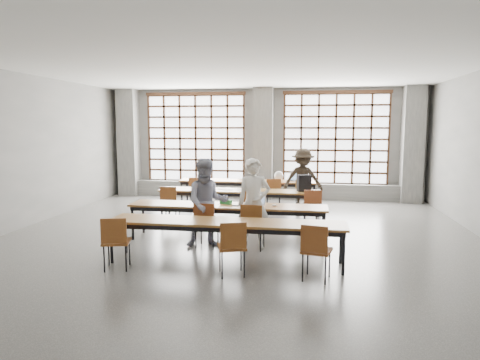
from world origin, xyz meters
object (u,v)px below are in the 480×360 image
(chair_back_left, at_px, (196,189))
(chair_mid_right, at_px, (312,204))
(chair_mid_centre, at_px, (252,202))
(student_female, at_px, (207,203))
(chair_mid_left, at_px, (170,200))
(phone, at_px, (235,206))
(chair_back_right, at_px, (303,191))
(student_back, at_px, (303,180))
(chair_near_left, at_px, (115,238))
(student_male, at_px, (254,204))
(chair_back_mid, at_px, (274,191))
(laptop_back, at_px, (295,179))
(red_pouch, at_px, (117,239))
(desk_row_b, at_px, (239,193))
(chair_front_right, at_px, (253,222))
(desk_row_a, at_px, (248,183))
(chair_front_left, at_px, (206,220))
(plastic_bag, at_px, (279,176))
(mouse, at_px, (274,205))
(chair_near_right, at_px, (316,246))
(backpack, at_px, (304,183))
(laptop_front, at_px, (256,202))
(green_box, at_px, (226,202))
(desk_row_c, at_px, (228,208))
(chair_near_mid, at_px, (232,243))
(desk_row_d, at_px, (226,225))

(chair_back_left, xyz_separation_m, chair_mid_right, (3.23, -1.88, 0.00))
(chair_mid_centre, distance_m, student_female, 2.02)
(chair_mid_left, bearing_deg, phone, -38.65)
(chair_back_right, bearing_deg, student_back, 90.94)
(chair_near_left, relative_size, student_male, 0.51)
(chair_mid_left, relative_size, student_male, 0.51)
(chair_back_left, relative_size, chair_back_mid, 1.00)
(laptop_back, xyz_separation_m, red_pouch, (-2.69, -6.03, -0.29))
(student_male, xyz_separation_m, student_female, (-0.90, 0.00, -0.01))
(chair_near_left, bearing_deg, desk_row_b, 71.90)
(student_male, bearing_deg, chair_front_right, -107.01)
(desk_row_a, distance_m, laptop_back, 1.38)
(chair_front_left, bearing_deg, plastic_bag, 76.81)
(chair_mid_left, distance_m, chair_mid_centre, 2.01)
(mouse, bearing_deg, student_back, 81.39)
(chair_near_right, distance_m, student_back, 5.51)
(chair_back_mid, distance_m, chair_front_left, 4.02)
(chair_near_left, bearing_deg, mouse, 41.07)
(backpack, distance_m, red_pouch, 5.07)
(laptop_front, distance_m, plastic_bag, 3.85)
(laptop_back, distance_m, green_box, 4.13)
(green_box, distance_m, plastic_bag, 3.96)
(desk_row_c, xyz_separation_m, chair_front_left, (-0.30, -0.63, -0.13))
(laptop_front, bearing_deg, desk_row_b, 108.85)
(laptop_back, bearing_deg, desk_row_a, -175.51)
(chair_mid_centre, bearing_deg, chair_near_mid, -87.58)
(chair_front_right, distance_m, laptop_back, 4.69)
(chair_mid_right, height_order, chair_front_left, same)
(chair_back_mid, bearing_deg, mouse, -85.26)
(chair_front_right, relative_size, plastic_bag, 3.08)
(plastic_bag, bearing_deg, chair_mid_centre, -99.88)
(desk_row_a, height_order, desk_row_d, same)
(desk_row_b, bearing_deg, phone, -82.78)
(plastic_bag, bearing_deg, desk_row_d, -95.50)
(chair_mid_right, xyz_separation_m, chair_front_right, (-1.12, -2.02, 0.00))
(chair_near_left, relative_size, student_back, 0.52)
(chair_front_right, xyz_separation_m, green_box, (-0.64, 0.71, 0.24))
(chair_front_right, bearing_deg, laptop_front, 92.28)
(desk_row_d, relative_size, student_female, 2.35)
(desk_row_b, bearing_deg, chair_back_mid, 58.53)
(backpack, bearing_deg, laptop_front, -132.96)
(desk_row_c, bearing_deg, chair_near_mid, -77.37)
(desk_row_c, bearing_deg, chair_back_mid, 78.30)
(chair_front_left, bearing_deg, desk_row_b, 85.33)
(chair_back_right, xyz_separation_m, student_back, (-0.00, 0.13, 0.31))
(laptop_front, bearing_deg, chair_near_right, -62.18)
(desk_row_b, bearing_deg, chair_mid_right, -19.21)
(chair_mid_right, bearing_deg, laptop_front, -131.93)
(chair_mid_left, bearing_deg, chair_near_right, -45.64)
(chair_near_mid, xyz_separation_m, plastic_bag, (0.30, 6.05, 0.34))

